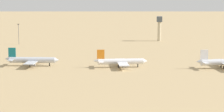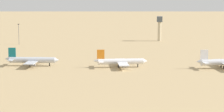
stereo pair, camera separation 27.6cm
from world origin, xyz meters
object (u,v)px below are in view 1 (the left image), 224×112
(parked_jet_orange_4, at_px, (120,61))
(control_tower, at_px, (159,26))
(parked_jet_teal_3, at_px, (32,60))
(light_pole_mid, at_px, (19,33))
(parked_jet_white_5, at_px, (224,62))

(parked_jet_orange_4, height_order, control_tower, control_tower)
(parked_jet_teal_3, relative_size, light_pole_mid, 1.92)
(parked_jet_white_5, distance_m, light_pole_mid, 192.84)
(control_tower, distance_m, light_pole_mid, 129.01)
(parked_jet_orange_4, relative_size, control_tower, 1.47)
(parked_jet_white_5, distance_m, control_tower, 151.59)
(parked_jet_white_5, height_order, control_tower, control_tower)
(parked_jet_orange_4, bearing_deg, parked_jet_teal_3, 169.92)
(control_tower, bearing_deg, parked_jet_teal_3, -118.75)
(light_pole_mid, bearing_deg, parked_jet_orange_4, -48.26)
(parked_jet_teal_3, xyz_separation_m, control_tower, (81.35, 148.25, 10.10))
(parked_jet_teal_3, height_order, light_pole_mid, light_pole_mid)
(light_pole_mid, bearing_deg, parked_jet_white_5, -33.70)
(parked_jet_teal_3, height_order, control_tower, control_tower)
(parked_jet_white_5, bearing_deg, parked_jet_teal_3, 169.95)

